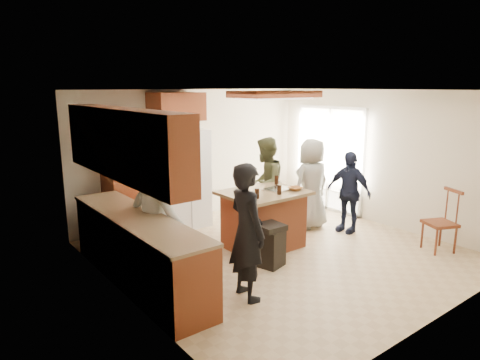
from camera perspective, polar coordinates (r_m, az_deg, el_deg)
room_shell at (r=10.87m, az=16.60°, el=2.95°), size 8.00×5.20×5.00m
person_front_left at (r=5.17m, az=0.93°, el=-6.94°), size 0.53×0.67×1.69m
person_behind_left at (r=7.71m, az=3.40°, el=-0.49°), size 0.96×0.85×1.68m
person_behind_right at (r=7.86m, az=9.51°, el=-0.51°), size 0.82×0.55×1.65m
person_side_right at (r=7.81m, az=14.24°, el=-1.54°), size 0.54×0.90×1.45m
person_counter at (r=5.93m, az=-10.78°, el=-4.17°), size 0.78×1.24×1.77m
left_cabinetry at (r=5.66m, az=-14.11°, el=-4.42°), size 0.64×3.00×2.30m
back_wall_units at (r=7.53m, az=-13.50°, el=3.08°), size 1.80×0.60×2.45m
refrigerator at (r=7.90m, az=-7.91°, el=0.19°), size 0.90×0.76×1.80m
kitchen_island at (r=6.89m, az=3.15°, el=-5.19°), size 1.28×1.03×0.93m
island_items at (r=6.84m, az=5.11°, el=-1.08°), size 0.96×0.71×0.15m
trash_bin at (r=6.25m, az=4.05°, el=-8.62°), size 0.42×0.42×0.63m
spindle_chair at (r=7.44m, az=25.23°, el=-5.23°), size 0.56×0.56×0.99m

